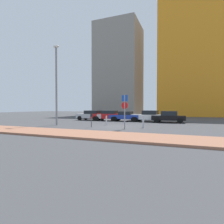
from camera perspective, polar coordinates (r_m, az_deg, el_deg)
The scene contains 14 objects.
ground_plane at distance 17.87m, azimuth 1.22°, elevation -4.62°, with size 120.00×120.00×0.00m, color #424244.
sidewalk_brick at distance 12.48m, azimuth -8.46°, elevation -6.93°, with size 40.00×3.24×0.14m, color #9E664C.
parked_car_silver at distance 26.98m, azimuth -6.50°, elevation -0.98°, with size 4.28×2.09×1.44m.
parked_car_red at distance 25.84m, azimuth -1.45°, elevation -1.07°, with size 4.52×2.05×1.45m.
parked_car_blue at distance 24.99m, azimuth 4.11°, elevation -1.29°, with size 4.18×2.06×1.35m.
parked_car_white at distance 24.34m, azimuth 11.29°, elevation -1.23°, with size 4.10×2.20×1.49m.
parked_car_black at distance 23.63m, azimuth 17.36°, elevation -1.40°, with size 4.08×2.18×1.44m.
parking_sign_post at distance 15.66m, azimuth 4.00°, elevation 1.42°, with size 0.60×0.12×2.99m.
parking_meter at distance 17.39m, azimuth -6.50°, elevation -2.03°, with size 0.18×0.14×1.28m.
street_lamp at distance 20.46m, azimuth -17.14°, elevation 9.85°, with size 0.70×0.36×8.51m.
traffic_bollard_near at distance 19.25m, azimuth -1.80°, elevation -2.69°, with size 0.14×0.14×1.00m, color #B7B7BC.
traffic_bollard_mid at distance 16.98m, azimuth 9.81°, elevation -3.10°, with size 0.17×0.17×1.10m, color #B7B7BC.
building_colorful_midrise at distance 47.15m, azimuth 25.74°, elevation 14.73°, with size 17.05×12.50×25.71m, color orange.
building_under_construction at distance 48.36m, azimuth 2.24°, elevation 12.92°, with size 10.70×10.18×23.06m, color gray.
Camera 1 is at (6.19, -16.66, 1.88)m, focal length 29.04 mm.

